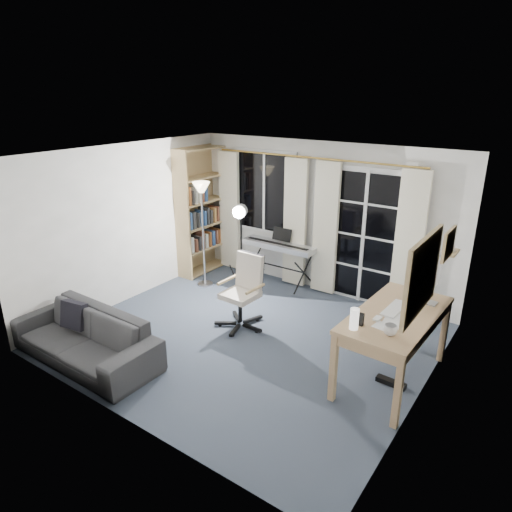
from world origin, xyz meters
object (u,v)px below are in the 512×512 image
(torchiere_lamp, at_px, (202,203))
(studio_light, at_px, (240,222))
(desk, at_px, (396,322))
(monitor, at_px, (431,277))
(bookshelf, at_px, (199,214))
(mug, at_px, (390,329))
(office_chair, at_px, (245,284))
(sofa, at_px, (82,330))
(keyboard_piano, at_px, (278,246))

(torchiere_lamp, bearing_deg, studio_light, -4.58)
(desk, height_order, monitor, monitor)
(bookshelf, xyz_separation_m, mug, (4.11, -1.80, -0.15))
(bookshelf, distance_m, mug, 4.49)
(office_chair, xyz_separation_m, desk, (2.13, -0.12, 0.14))
(torchiere_lamp, height_order, mug, torchiere_lamp)
(office_chair, xyz_separation_m, mug, (2.23, -0.62, 0.31))
(monitor, distance_m, mug, 0.99)
(sofa, bearing_deg, studio_light, 78.19)
(bookshelf, bearing_deg, mug, -23.05)
(keyboard_piano, height_order, monitor, monitor)
(studio_light, relative_size, monitor, 2.57)
(torchiere_lamp, bearing_deg, keyboard_piano, 34.10)
(desk, xyz_separation_m, monitor, (0.20, 0.45, 0.42))
(bookshelf, bearing_deg, monitor, -10.82)
(office_chair, distance_m, mug, 2.34)
(desk, bearing_deg, sofa, -149.14)
(office_chair, height_order, sofa, office_chair)
(torchiere_lamp, distance_m, studio_light, 0.83)
(bookshelf, relative_size, office_chair, 2.19)
(monitor, bearing_deg, bookshelf, 170.84)
(keyboard_piano, relative_size, office_chair, 1.25)
(studio_light, distance_m, desk, 2.83)
(keyboard_piano, xyz_separation_m, sofa, (-0.73, -3.25, -0.30))
(desk, bearing_deg, bookshelf, 164.30)
(torchiere_lamp, xyz_separation_m, desk, (3.50, -0.81, -0.68))
(office_chair, bearing_deg, keyboard_piano, 106.15)
(desk, xyz_separation_m, mug, (0.10, -0.50, 0.17))
(keyboard_piano, bearing_deg, torchiere_lamp, -146.12)
(bookshelf, bearing_deg, office_chair, -31.63)
(monitor, bearing_deg, sofa, -144.87)
(torchiere_lamp, xyz_separation_m, office_chair, (1.36, -0.69, -0.81))
(torchiere_lamp, distance_m, monitor, 3.72)
(studio_light, height_order, desk, studio_light)
(mug, bearing_deg, studio_light, 155.92)
(keyboard_piano, height_order, sofa, keyboard_piano)
(torchiere_lamp, bearing_deg, monitor, -5.55)
(bookshelf, bearing_deg, sofa, -74.63)
(studio_light, height_order, mug, studio_light)
(monitor, relative_size, mug, 4.40)
(bookshelf, distance_m, desk, 4.23)
(bookshelf, xyz_separation_m, torchiere_lamp, (0.51, -0.49, 0.36))
(bookshelf, relative_size, studio_light, 1.43)
(studio_light, bearing_deg, desk, -37.77)
(mug, relative_size, sofa, 0.07)
(torchiere_lamp, relative_size, sofa, 0.86)
(keyboard_piano, distance_m, monitor, 2.91)
(keyboard_piano, distance_m, sofa, 3.34)
(bookshelf, xyz_separation_m, monitor, (4.21, -0.85, 0.10))
(keyboard_piano, xyz_separation_m, office_chair, (0.34, -1.38, -0.10))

